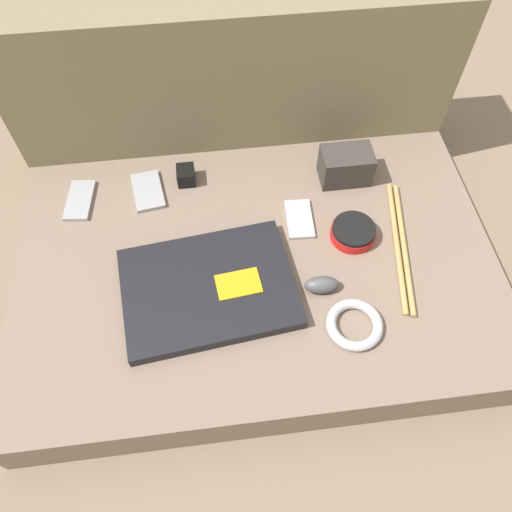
{
  "coord_description": "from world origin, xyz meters",
  "views": [
    {
      "loc": [
        -0.07,
        -0.57,
        1.03
      ],
      "look_at": [
        0.0,
        0.0,
        0.14
      ],
      "focal_mm": 35.0,
      "sensor_mm": 36.0,
      "label": 1
    }
  ],
  "objects": [
    {
      "name": "couch_backrest",
      "position": [
        0.0,
        0.44,
        0.23
      ],
      "size": [
        1.04,
        0.2,
        0.47
      ],
      "color": "#756B4C",
      "rests_on": "ground_plane"
    },
    {
      "name": "cable_coil",
      "position": [
        0.17,
        -0.18,
        0.13
      ],
      "size": [
        0.11,
        0.11,
        0.02
      ],
      "color": "#B2B2B7",
      "rests_on": "couch_seat"
    },
    {
      "name": "phone_silver",
      "position": [
        -0.39,
        0.21,
        0.12
      ],
      "size": [
        0.07,
        0.12,
        0.01
      ],
      "rotation": [
        0.0,
        0.0,
        -0.11
      ],
      "color": "#99999E",
      "rests_on": "couch_seat"
    },
    {
      "name": "laptop",
      "position": [
        -0.11,
        -0.06,
        0.13
      ],
      "size": [
        0.37,
        0.29,
        0.03
      ],
      "rotation": [
        0.0,
        0.0,
        0.11
      ],
      "color": "black",
      "rests_on": "couch_seat"
    },
    {
      "name": "ground_plane",
      "position": [
        0.0,
        0.0,
        0.0
      ],
      "size": [
        8.0,
        8.0,
        0.0
      ],
      "primitive_type": "plane",
      "color": "#7A6651"
    },
    {
      "name": "phone_small",
      "position": [
        -0.23,
        0.22,
        0.12
      ],
      "size": [
        0.08,
        0.12,
        0.01
      ],
      "rotation": [
        0.0,
        0.0,
        0.15
      ],
      "color": "#99999E",
      "rests_on": "couch_seat"
    },
    {
      "name": "couch_seat",
      "position": [
        0.0,
        0.0,
        0.06
      ],
      "size": [
        1.04,
        0.68,
        0.12
      ],
      "color": "#7A6656",
      "rests_on": "ground_plane"
    },
    {
      "name": "phone_black",
      "position": [
        0.11,
        0.1,
        0.12
      ],
      "size": [
        0.06,
        0.11,
        0.01
      ],
      "rotation": [
        0.0,
        0.0,
        -0.05
      ],
      "color": "#B7B7BC",
      "rests_on": "couch_seat"
    },
    {
      "name": "camera_pouch",
      "position": [
        0.24,
        0.21,
        0.16
      ],
      "size": [
        0.12,
        0.08,
        0.08
      ],
      "color": "#38332D",
      "rests_on": "couch_seat"
    },
    {
      "name": "drumstick_pair",
      "position": [
        0.32,
        -0.0,
        0.12
      ],
      "size": [
        0.08,
        0.34,
        0.01
      ],
      "rotation": [
        0.0,
        0.0,
        -0.17
      ],
      "color": "tan",
      "rests_on": "couch_seat"
    },
    {
      "name": "computer_mouse",
      "position": [
        0.13,
        -0.09,
        0.14
      ],
      "size": [
        0.07,
        0.04,
        0.04
      ],
      "rotation": [
        0.0,
        0.0,
        -0.04
      ],
      "color": "#4C4C51",
      "rests_on": "couch_seat"
    },
    {
      "name": "speaker_puck",
      "position": [
        0.22,
        0.04,
        0.13
      ],
      "size": [
        0.1,
        0.1,
        0.03
      ],
      "color": "red",
      "rests_on": "couch_seat"
    },
    {
      "name": "charger_brick",
      "position": [
        -0.14,
        0.25,
        0.14
      ],
      "size": [
        0.04,
        0.05,
        0.04
      ],
      "color": "black",
      "rests_on": "couch_seat"
    }
  ]
}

